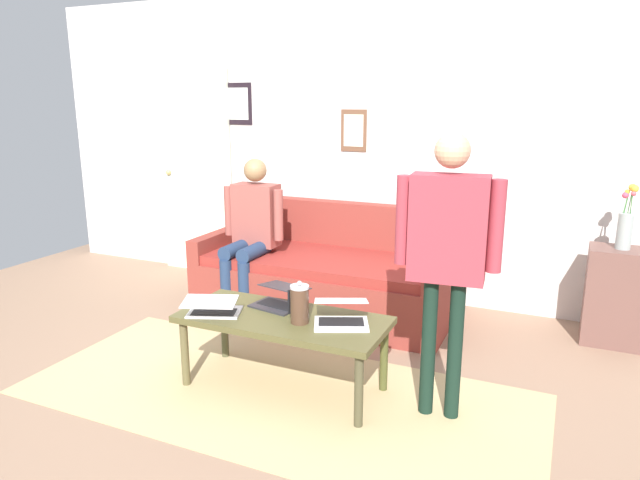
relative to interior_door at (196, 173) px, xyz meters
The scene contains 14 objects.
ground_plane 3.03m from the interior_door, 132.27° to the left, with size 7.68×7.68×0.00m, color #8D6D56.
area_rug 3.00m from the interior_door, 134.90° to the left, with size 3.13×1.36×0.01m, color tan.
back_wall 1.95m from the interior_door, behind, with size 7.04×0.11×2.70m.
interior_door is the anchor object (origin of this frame).
couch 1.93m from the interior_door, 161.90° to the left, with size 2.10×0.94×0.88m.
coffee_table 2.81m from the interior_door, 136.38° to the left, with size 1.27×0.56×0.47m.
laptop_left 2.64m from the interior_door, 127.82° to the left, with size 0.41×0.40×0.12m.
laptop_center 2.61m from the interior_door, 137.25° to the left, with size 0.35×0.35×0.12m.
laptop_right 3.03m from the interior_door, 141.87° to the left, with size 0.41×0.41×0.14m.
french_press 2.91m from the interior_door, 137.61° to the left, with size 0.13×0.11×0.26m.
side_shelf 3.95m from the interior_door, behind, with size 0.42×0.32×0.72m.
flower_vase 3.90m from the interior_door, behind, with size 0.11×0.10×0.47m.
person_standing 3.45m from the interior_door, 148.37° to the left, with size 0.57×0.21×1.59m.
person_seated 1.40m from the interior_door, 144.91° to the left, with size 0.55×0.51×1.28m.
Camera 1 is at (-1.60, 2.65, 1.75)m, focal length 31.95 mm.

